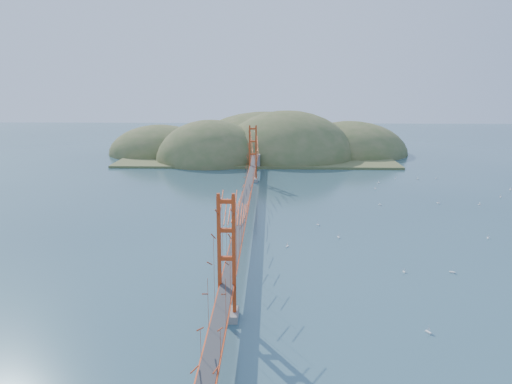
{
  "coord_description": "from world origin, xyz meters",
  "views": [
    {
      "loc": [
        3.95,
        -71.46,
        21.58
      ],
      "look_at": [
        1.62,
        0.0,
        4.81
      ],
      "focal_mm": 35.0,
      "sensor_mm": 36.0,
      "label": 1
    }
  ],
  "objects_px": {
    "sailboat_2": "(452,271)",
    "sailboat_1": "(438,203)",
    "bridge": "(245,177)",
    "sailboat_0": "(339,237)"
  },
  "relations": [
    {
      "from": "bridge",
      "to": "sailboat_2",
      "type": "bearing_deg",
      "value": -37.53
    },
    {
      "from": "bridge",
      "to": "sailboat_1",
      "type": "distance_m",
      "value": 35.76
    },
    {
      "from": "sailboat_2",
      "to": "sailboat_1",
      "type": "bearing_deg",
      "value": 74.86
    },
    {
      "from": "sailboat_2",
      "to": "sailboat_1",
      "type": "height_order",
      "value": "sailboat_2"
    },
    {
      "from": "bridge",
      "to": "sailboat_1",
      "type": "height_order",
      "value": "bridge"
    },
    {
      "from": "bridge",
      "to": "sailboat_0",
      "type": "distance_m",
      "value": 16.21
    },
    {
      "from": "bridge",
      "to": "sailboat_0",
      "type": "height_order",
      "value": "bridge"
    },
    {
      "from": "bridge",
      "to": "sailboat_1",
      "type": "relative_size",
      "value": 134.56
    },
    {
      "from": "sailboat_0",
      "to": "sailboat_1",
      "type": "distance_m",
      "value": 27.52
    },
    {
      "from": "bridge",
      "to": "sailboat_2",
      "type": "relative_size",
      "value": 130.37
    }
  ]
}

